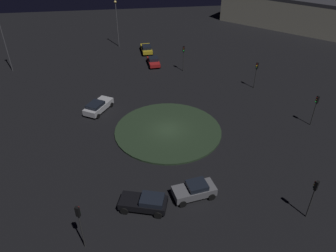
{
  "coord_description": "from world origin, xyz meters",
  "views": [
    {
      "loc": [
        4.52,
        31.9,
        22.08
      ],
      "look_at": [
        0.0,
        0.0,
        0.72
      ],
      "focal_mm": 34.61,
      "sensor_mm": 36.0,
      "label": 1
    }
  ],
  "objects_px": {
    "streetlamp_southeast": "(3,36)",
    "store_building": "(302,12)",
    "car_silver": "(98,106)",
    "car_black": "(145,202)",
    "traffic_light_south": "(184,54)",
    "car_red": "(153,61)",
    "traffic_light_southwest": "(256,70)",
    "traffic_light_west": "(316,105)",
    "traffic_light_northeast": "(80,219)",
    "streetlamp_south": "(117,19)",
    "car_grey": "(195,190)",
    "traffic_light_northwest": "(314,192)",
    "car_yellow": "(146,49)"
  },
  "relations": [
    {
      "from": "streetlamp_southeast",
      "to": "store_building",
      "type": "distance_m",
      "value": 61.15
    },
    {
      "from": "car_silver",
      "to": "store_building",
      "type": "bearing_deg",
      "value": -22.37
    },
    {
      "from": "car_black",
      "to": "store_building",
      "type": "distance_m",
      "value": 63.41
    },
    {
      "from": "car_black",
      "to": "traffic_light_south",
      "type": "height_order",
      "value": "traffic_light_south"
    },
    {
      "from": "car_red",
      "to": "traffic_light_southwest",
      "type": "bearing_deg",
      "value": 49.24
    },
    {
      "from": "car_black",
      "to": "car_red",
      "type": "bearing_deg",
      "value": -79.98
    },
    {
      "from": "car_red",
      "to": "traffic_light_west",
      "type": "xyz_separation_m",
      "value": [
        -17.32,
        21.48,
        2.17
      ]
    },
    {
      "from": "traffic_light_northeast",
      "to": "streetlamp_south",
      "type": "distance_m",
      "value": 45.85
    },
    {
      "from": "car_grey",
      "to": "traffic_light_southwest",
      "type": "bearing_deg",
      "value": -132.97
    },
    {
      "from": "traffic_light_northeast",
      "to": "traffic_light_northwest",
      "type": "distance_m",
      "value": 18.73
    },
    {
      "from": "car_silver",
      "to": "car_yellow",
      "type": "relative_size",
      "value": 1.06
    },
    {
      "from": "traffic_light_southwest",
      "to": "traffic_light_northwest",
      "type": "xyz_separation_m",
      "value": [
        4.33,
        24.21,
        0.06
      ]
    },
    {
      "from": "car_black",
      "to": "traffic_light_northeast",
      "type": "relative_size",
      "value": 1.0
    },
    {
      "from": "traffic_light_northwest",
      "to": "streetlamp_south",
      "type": "relative_size",
      "value": 0.48
    },
    {
      "from": "car_silver",
      "to": "car_grey",
      "type": "relative_size",
      "value": 1.15
    },
    {
      "from": "traffic_light_northeast",
      "to": "store_building",
      "type": "relative_size",
      "value": 0.14
    },
    {
      "from": "traffic_light_south",
      "to": "streetlamp_south",
      "type": "height_order",
      "value": "streetlamp_south"
    },
    {
      "from": "traffic_light_west",
      "to": "store_building",
      "type": "distance_m",
      "value": 42.9
    },
    {
      "from": "car_silver",
      "to": "streetlamp_southeast",
      "type": "height_order",
      "value": "streetlamp_southeast"
    },
    {
      "from": "traffic_light_south",
      "to": "traffic_light_northwest",
      "type": "distance_m",
      "value": 32.2
    },
    {
      "from": "car_yellow",
      "to": "traffic_light_west",
      "type": "bearing_deg",
      "value": -149.33
    },
    {
      "from": "car_black",
      "to": "store_building",
      "type": "relative_size",
      "value": 0.14
    },
    {
      "from": "car_red",
      "to": "car_grey",
      "type": "relative_size",
      "value": 1.01
    },
    {
      "from": "traffic_light_west",
      "to": "streetlamp_south",
      "type": "xyz_separation_m",
      "value": [
        23.09,
        -31.7,
        2.5
      ]
    },
    {
      "from": "traffic_light_northeast",
      "to": "streetlamp_southeast",
      "type": "relative_size",
      "value": 0.47
    },
    {
      "from": "car_silver",
      "to": "car_grey",
      "type": "distance_m",
      "value": 19.29
    },
    {
      "from": "car_silver",
      "to": "traffic_light_south",
      "type": "height_order",
      "value": "traffic_light_south"
    },
    {
      "from": "streetlamp_south",
      "to": "car_red",
      "type": "bearing_deg",
      "value": 119.43
    },
    {
      "from": "car_red",
      "to": "traffic_light_northwest",
      "type": "relative_size",
      "value": 1.02
    },
    {
      "from": "traffic_light_northeast",
      "to": "streetlamp_southeast",
      "type": "distance_m",
      "value": 39.05
    },
    {
      "from": "car_yellow",
      "to": "traffic_light_northwest",
      "type": "relative_size",
      "value": 1.1
    },
    {
      "from": "car_yellow",
      "to": "streetlamp_south",
      "type": "relative_size",
      "value": 0.53
    },
    {
      "from": "car_grey",
      "to": "traffic_light_west",
      "type": "bearing_deg",
      "value": -159.34
    },
    {
      "from": "streetlamp_southeast",
      "to": "traffic_light_south",
      "type": "bearing_deg",
      "value": 171.91
    },
    {
      "from": "car_yellow",
      "to": "traffic_light_northeast",
      "type": "distance_m",
      "value": 42.41
    },
    {
      "from": "traffic_light_west",
      "to": "streetlamp_south",
      "type": "bearing_deg",
      "value": -50.27
    },
    {
      "from": "car_silver",
      "to": "traffic_light_west",
      "type": "height_order",
      "value": "traffic_light_west"
    },
    {
      "from": "traffic_light_west",
      "to": "store_building",
      "type": "relative_size",
      "value": 0.12
    },
    {
      "from": "car_red",
      "to": "streetlamp_southeast",
      "type": "distance_m",
      "value": 24.03
    },
    {
      "from": "streetlamp_south",
      "to": "streetlamp_southeast",
      "type": "distance_m",
      "value": 20.06
    },
    {
      "from": "car_grey",
      "to": "store_building",
      "type": "distance_m",
      "value": 59.97
    },
    {
      "from": "car_silver",
      "to": "streetlamp_southeast",
      "type": "distance_m",
      "value": 21.73
    },
    {
      "from": "car_silver",
      "to": "car_red",
      "type": "bearing_deg",
      "value": 0.37
    },
    {
      "from": "car_yellow",
      "to": "streetlamp_south",
      "type": "xyz_separation_m",
      "value": [
        5.08,
        -4.17,
        4.58
      ]
    },
    {
      "from": "traffic_light_northwest",
      "to": "traffic_light_south",
      "type": "bearing_deg",
      "value": -25.26
    },
    {
      "from": "car_silver",
      "to": "streetlamp_southeast",
      "type": "bearing_deg",
      "value": 75.57
    },
    {
      "from": "car_red",
      "to": "traffic_light_south",
      "type": "height_order",
      "value": "traffic_light_south"
    },
    {
      "from": "car_grey",
      "to": "streetlamp_southeast",
      "type": "relative_size",
      "value": 0.44
    },
    {
      "from": "car_black",
      "to": "traffic_light_northeast",
      "type": "distance_m",
      "value": 6.46
    },
    {
      "from": "traffic_light_northeast",
      "to": "traffic_light_west",
      "type": "height_order",
      "value": "traffic_light_northeast"
    }
  ]
}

